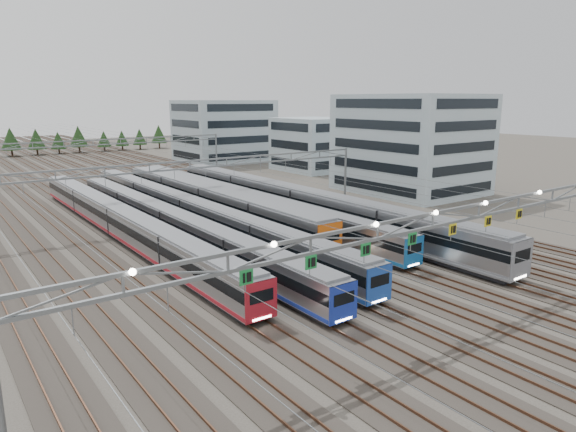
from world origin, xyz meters
TOP-DOWN VIEW (x-y plane):
  - ground at (0.00, 0.00)m, footprint 400.00×400.00m
  - track_bed at (0.00, 100.00)m, footprint 54.00×260.00m
  - train_a at (-11.25, 35.77)m, footprint 2.66×60.99m
  - train_b at (-6.75, 31.38)m, footprint 2.57×59.29m
  - train_c at (-2.25, 35.79)m, footprint 2.68×66.20m
  - train_d at (2.25, 39.22)m, footprint 3.12×51.08m
  - train_e at (6.75, 39.07)m, footprint 2.59×64.12m
  - train_f at (11.25, 30.54)m, footprint 3.16×62.83m
  - gantry_near at (-0.05, -0.12)m, footprint 56.36×0.61m
  - gantry_mid at (0.00, 40.00)m, footprint 56.36×0.36m
  - gantry_far at (0.00, 85.00)m, footprint 56.36×0.36m
  - depot_bldg_south at (40.03, 36.73)m, footprint 18.00×22.00m
  - depot_bldg_mid at (44.10, 68.43)m, footprint 14.00×16.00m
  - depot_bldg_north at (36.55, 96.41)m, footprint 22.00×18.00m
  - treeline at (-4.05, 141.47)m, footprint 87.50×5.60m

SIDE VIEW (x-z plane):
  - ground at x=0.00m, z-range 0.00..0.00m
  - track_bed at x=0.00m, z-range -1.22..4.20m
  - train_b at x=-6.75m, z-range 0.25..3.59m
  - train_e at x=6.75m, z-range 0.25..3.62m
  - train_a at x=-11.25m, z-range 0.25..3.71m
  - train_c at x=-2.25m, z-range 0.25..3.73m
  - train_d at x=2.25m, z-range 0.25..4.32m
  - train_f at x=11.25m, z-range 0.25..4.38m
  - treeline at x=-4.05m, z-range 0.72..7.74m
  - depot_bldg_mid at x=44.10m, z-range 0.00..11.79m
  - gantry_mid at x=0.00m, z-range 2.39..10.39m
  - gantry_far at x=0.00m, z-range 2.39..10.39m
  - gantry_near at x=-0.05m, z-range 3.05..11.13m
  - depot_bldg_north at x=36.55m, z-range 0.00..15.67m
  - depot_bldg_south at x=40.03m, z-range 0.00..16.67m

